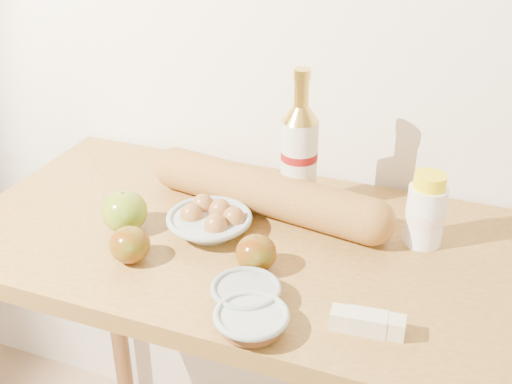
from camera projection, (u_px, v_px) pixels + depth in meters
table at (261, 290)px, 1.31m from camera, size 1.20×0.60×0.90m
bourbon_bottle at (299, 156)px, 1.29m from camera, size 0.09×0.09×0.30m
cream_bottle at (426, 212)px, 1.21m from camera, size 0.09×0.09×0.15m
egg_bowl at (211, 221)px, 1.26m from camera, size 0.21×0.21×0.06m
baguette at (266, 193)px, 1.32m from camera, size 0.56×0.17×0.09m
apple_yellowgreen at (125, 211)px, 1.26m from camera, size 0.11×0.11×0.08m
apple_redgreen_front at (130, 245)px, 1.17m from camera, size 0.09×0.09×0.07m
apple_redgreen_right at (256, 253)px, 1.14m from camera, size 0.09×0.09×0.07m
sugar_bowl at (251, 320)px, 1.01m from camera, size 0.14×0.14×0.03m
syrup_bowl at (246, 294)px, 1.07m from camera, size 0.14×0.14×0.03m
butter_stick at (367, 323)px, 1.01m from camera, size 0.12×0.04×0.03m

